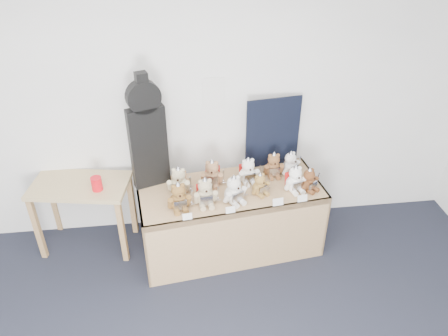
{
  "coord_description": "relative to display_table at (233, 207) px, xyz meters",
  "views": [
    {
      "loc": [
        0.11,
        -1.19,
        3.05
      ],
      "look_at": [
        0.48,
        1.93,
        1.0
      ],
      "focal_mm": 35.0,
      "sensor_mm": 36.0,
      "label": 1
    }
  ],
  "objects": [
    {
      "name": "teddy_front_left",
      "position": [
        -0.26,
        -0.12,
        0.27
      ],
      "size": [
        0.24,
        0.2,
        0.29
      ],
      "rotation": [
        0.0,
        0.0,
        0.08
      ],
      "color": "tan",
      "rests_on": "display_table"
    },
    {
      "name": "teddy_back_end",
      "position": [
        0.59,
        0.26,
        0.26
      ],
      "size": [
        0.21,
        0.21,
        0.26
      ],
      "rotation": [
        0.0,
        0.0,
        0.61
      ],
      "color": "white",
      "rests_on": "display_table"
    },
    {
      "name": "teddy_back_far_left",
      "position": [
        -0.45,
        0.14,
        0.24
      ],
      "size": [
        0.18,
        0.15,
        0.22
      ],
      "rotation": [
        0.0,
        0.0,
        -0.04
      ],
      "color": "#AC7A50",
      "rests_on": "display_table"
    },
    {
      "name": "teddy_back_right",
      "position": [
        0.42,
        0.25,
        0.26
      ],
      "size": [
        0.22,
        0.17,
        0.27
      ],
      "rotation": [
        0.0,
        0.0,
        -0.0
      ],
      "color": "brown",
      "rests_on": "display_table"
    },
    {
      "name": "teddy_front_right",
      "position": [
        0.24,
        -0.03,
        0.24
      ],
      "size": [
        0.19,
        0.19,
        0.23
      ],
      "rotation": [
        0.0,
        0.0,
        0.48
      ],
      "color": "olive",
      "rests_on": "display_table"
    },
    {
      "name": "teddy_front_far_left",
      "position": [
        -0.48,
        -0.16,
        0.27
      ],
      "size": [
        0.24,
        0.2,
        0.29
      ],
      "rotation": [
        0.0,
        0.0,
        0.16
      ],
      "color": "brown",
      "rests_on": "display_table"
    },
    {
      "name": "red_cup",
      "position": [
        -1.21,
        0.16,
        0.25
      ],
      "size": [
        0.1,
        0.1,
        0.13
      ],
      "primitive_type": "cylinder",
      "color": "red",
      "rests_on": "side_table"
    },
    {
      "name": "side_table",
      "position": [
        -1.39,
        0.28,
        0.06
      ],
      "size": [
        0.95,
        0.63,
        0.74
      ],
      "rotation": [
        0.0,
        0.0,
        -0.17
      ],
      "color": "#9A8253",
      "rests_on": "floor"
    },
    {
      "name": "entry_card_b",
      "position": [
        -0.06,
        -0.28,
        0.18
      ],
      "size": [
        0.08,
        0.03,
        0.06
      ],
      "primitive_type": "cube",
      "rotation": [
        -0.24,
        0.0,
        0.12
      ],
      "color": "silver",
      "rests_on": "display_table"
    },
    {
      "name": "room_shell",
      "position": [
        -0.11,
        0.53,
        0.9
      ],
      "size": [
        6.0,
        6.0,
        6.0
      ],
      "color": "silver",
      "rests_on": "floor"
    },
    {
      "name": "teddy_back_centre_left",
      "position": [
        -0.17,
        0.16,
        0.27
      ],
      "size": [
        0.24,
        0.21,
        0.29
      ],
      "rotation": [
        0.0,
        0.0,
        -0.15
      ],
      "color": "#9A704D",
      "rests_on": "display_table"
    },
    {
      "name": "teddy_front_far_right",
      "position": [
        0.57,
        -0.01,
        0.26
      ],
      "size": [
        0.23,
        0.21,
        0.28
      ],
      "rotation": [
        0.0,
        0.0,
        0.25
      ],
      "color": "white",
      "rests_on": "display_table"
    },
    {
      "name": "display_table",
      "position": [
        0.0,
        0.0,
        0.0
      ],
      "size": [
        1.76,
        0.91,
        0.7
      ],
      "rotation": [
        0.0,
        0.0,
        0.12
      ],
      "color": "#9A794E",
      "rests_on": "floor"
    },
    {
      "name": "teddy_front_end",
      "position": [
        0.69,
        -0.02,
        0.25
      ],
      "size": [
        0.2,
        0.2,
        0.25
      ],
      "rotation": [
        0.0,
        0.0,
        0.59
      ],
      "color": "brown",
      "rests_on": "display_table"
    },
    {
      "name": "guitar_case",
      "position": [
        -0.72,
        0.25,
        0.68
      ],
      "size": [
        0.34,
        0.2,
        1.08
      ],
      "rotation": [
        0.0,
        0.0,
        0.33
      ],
      "color": "black",
      "rests_on": "display_table"
    },
    {
      "name": "navy_board",
      "position": [
        0.44,
        0.44,
        0.51
      ],
      "size": [
        0.53,
        0.09,
        0.71
      ],
      "primitive_type": "cube",
      "rotation": [
        0.0,
        0.0,
        0.14
      ],
      "color": "black",
      "rests_on": "display_table"
    },
    {
      "name": "entry_card_c",
      "position": [
        0.37,
        -0.22,
        0.19
      ],
      "size": [
        0.1,
        0.03,
        0.07
      ],
      "primitive_type": "cube",
      "rotation": [
        -0.24,
        0.0,
        0.12
      ],
      "color": "silver",
      "rests_on": "display_table"
    },
    {
      "name": "teddy_back_centre_right",
      "position": [
        0.17,
        0.17,
        0.26
      ],
      "size": [
        0.23,
        0.2,
        0.28
      ],
      "rotation": [
        0.0,
        0.0,
        0.15
      ],
      "color": "white",
      "rests_on": "display_table"
    },
    {
      "name": "entry_card_a",
      "position": [
        -0.43,
        -0.32,
        0.18
      ],
      "size": [
        0.08,
        0.03,
        0.06
      ],
      "primitive_type": "cube",
      "rotation": [
        -0.24,
        0.0,
        0.12
      ],
      "color": "silver",
      "rests_on": "display_table"
    },
    {
      "name": "teddy_back_left",
      "position": [
        -0.48,
        0.08,
        0.27
      ],
      "size": [
        0.24,
        0.2,
        0.29
      ],
      "rotation": [
        0.0,
        0.0,
        -0.15
      ],
      "color": "beige",
      "rests_on": "display_table"
    },
    {
      "name": "entry_card_d",
      "position": [
        0.59,
        -0.19,
        0.19
      ],
      "size": [
        0.09,
        0.03,
        0.06
      ],
      "primitive_type": "cube",
      "rotation": [
        -0.24,
        0.0,
        0.12
      ],
      "color": "silver",
      "rests_on": "display_table"
    },
    {
      "name": "teddy_front_centre",
      "position": [
        -0.0,
        -0.12,
        0.27
      ],
      "size": [
        0.24,
        0.23,
        0.29
      ],
      "rotation": [
        0.0,
        0.0,
        0.45
      ],
      "color": "silver",
      "rests_on": "display_table"
    }
  ]
}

